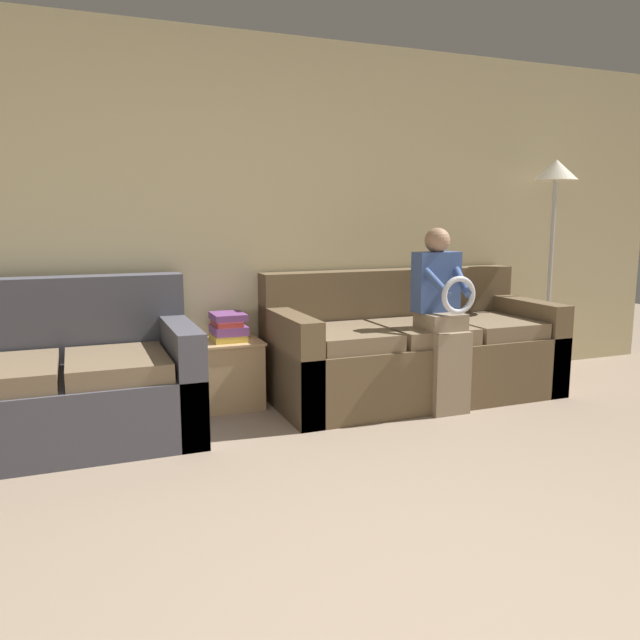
{
  "coord_description": "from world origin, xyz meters",
  "views": [
    {
      "loc": [
        -0.96,
        -1.29,
        1.3
      ],
      "look_at": [
        0.27,
        1.83,
        0.74
      ],
      "focal_mm": 35.0,
      "sensor_mm": 36.0,
      "label": 1
    }
  ],
  "objects": [
    {
      "name": "floor_lamp",
      "position": [
        2.62,
        2.7,
        1.48
      ],
      "size": [
        0.34,
        0.34,
        1.75
      ],
      "color": "#2D2B28",
      "rests_on": "ground_plane"
    },
    {
      "name": "child_left_seated",
      "position": [
        1.32,
        2.23,
        0.67
      ],
      "size": [
        0.32,
        0.37,
        1.23
      ],
      "color": "gray",
      "rests_on": "ground_plane"
    },
    {
      "name": "side_shelf",
      "position": [
        -0.0,
        2.82,
        0.24
      ],
      "size": [
        0.42,
        0.4,
        0.47
      ],
      "color": "tan",
      "rests_on": "ground_plane"
    },
    {
      "name": "book_stack",
      "position": [
        -0.0,
        2.82,
        0.56
      ],
      "size": [
        0.23,
        0.27,
        0.19
      ],
      "color": "gold",
      "rests_on": "side_shelf"
    },
    {
      "name": "couch_side",
      "position": [
        -1.06,
        2.56,
        0.32
      ],
      "size": [
        1.5,
        0.94,
        0.93
      ],
      "color": "#4C4C56",
      "rests_on": "ground_plane"
    },
    {
      "name": "couch_main",
      "position": [
        1.3,
        2.61,
        0.33
      ],
      "size": [
        2.07,
        0.91,
        0.91
      ],
      "color": "brown",
      "rests_on": "ground_plane"
    },
    {
      "name": "wall_back",
      "position": [
        0.0,
        3.07,
        1.27
      ],
      "size": [
        7.95,
        0.06,
        2.55
      ],
      "color": "#C6B789",
      "rests_on": "ground_plane"
    }
  ]
}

